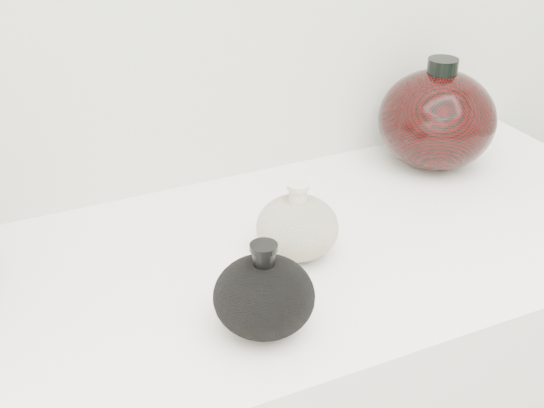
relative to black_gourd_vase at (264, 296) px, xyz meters
name	(u,v)px	position (x,y,z in m)	size (l,w,h in m)	color
black_gourd_vase	(264,296)	(0.00, 0.00, 0.00)	(0.13, 0.13, 0.12)	black
cream_gourd_vase	(297,227)	(0.11, 0.13, 0.00)	(0.14, 0.14, 0.11)	#BFB097
right_round_pot	(437,119)	(0.45, 0.28, 0.04)	(0.23, 0.23, 0.19)	black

